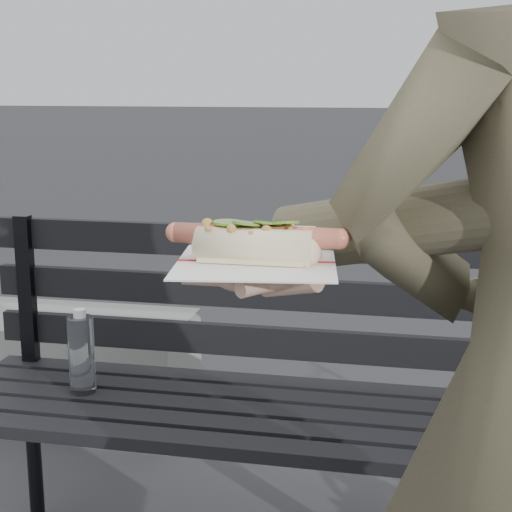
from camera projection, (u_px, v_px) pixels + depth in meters
The scene contains 3 objects.
park_bench at pixel (259, 379), 1.88m from camera, with size 1.50×0.44×0.88m.
concrete_block at pixel (30, 366), 2.89m from camera, with size 1.20×0.40×0.40m, color slate.
held_hotdog at pixel (415, 226), 0.95m from camera, with size 0.62×0.30×0.20m.
Camera 1 is at (0.27, -0.83, 1.22)m, focal length 55.00 mm.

